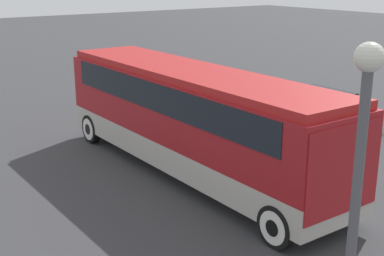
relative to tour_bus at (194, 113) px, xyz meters
name	(u,v)px	position (x,y,z in m)	size (l,w,h in m)	color
ground_plane	(192,173)	(-0.10, 0.00, -1.92)	(120.00, 120.00, 0.00)	#38383A
tour_bus	(194,113)	(0.00, 0.00, 0.00)	(11.19, 2.55, 3.20)	#B7B2A8
parked_car_near	(272,115)	(-1.75, 4.89, -1.22)	(4.51, 1.82, 1.42)	silver
parked_car_mid	(324,107)	(-1.52, 7.54, -1.25)	(4.53, 1.78, 1.34)	#BCBCC1
lamp_post	(360,153)	(7.66, -2.50, 1.41)	(0.44, 0.44, 4.98)	#515156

